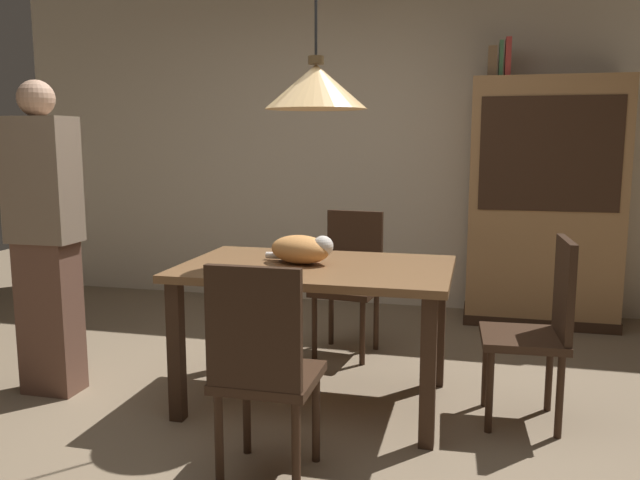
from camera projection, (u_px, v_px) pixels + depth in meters
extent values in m
plane|color=#847056|center=(285.00, 435.00, 3.10)|extent=(10.00, 10.00, 0.00)
cube|color=beige|center=(375.00, 133.00, 5.42)|extent=(6.40, 0.10, 2.90)
cube|color=brown|center=(316.00, 269.00, 3.39)|extent=(1.40, 0.90, 0.04)
cube|color=#382316|center=(176.00, 352.00, 3.22)|extent=(0.07, 0.07, 0.71)
cube|color=#382316|center=(428.00, 373.00, 2.93)|extent=(0.07, 0.07, 0.71)
cube|color=#382316|center=(234.00, 312.00, 3.97)|extent=(0.07, 0.07, 0.71)
cube|color=#382316|center=(439.00, 325.00, 3.68)|extent=(0.07, 0.07, 0.71)
cube|color=#382316|center=(523.00, 338.00, 3.19)|extent=(0.42, 0.42, 0.04)
cube|color=#322014|center=(564.00, 288.00, 3.12)|extent=(0.06, 0.38, 0.48)
cylinder|color=#382316|center=(486.00, 369.00, 3.41)|extent=(0.04, 0.04, 0.41)
cylinder|color=#382316|center=(490.00, 392.00, 3.10)|extent=(0.04, 0.04, 0.41)
cylinder|color=#382316|center=(549.00, 373.00, 3.35)|extent=(0.04, 0.04, 0.41)
cylinder|color=#382316|center=(560.00, 397.00, 3.04)|extent=(0.04, 0.04, 0.41)
cube|color=#382316|center=(346.00, 290.00, 4.21)|extent=(0.44, 0.44, 0.04)
cube|color=#322014|center=(355.00, 246.00, 4.33)|extent=(0.38, 0.08, 0.48)
cylinder|color=#382316|center=(314.00, 328.00, 4.15)|extent=(0.04, 0.04, 0.41)
cylinder|color=#382316|center=(362.00, 333.00, 4.04)|extent=(0.04, 0.04, 0.41)
cylinder|color=#382316|center=(331.00, 315.00, 4.44)|extent=(0.04, 0.04, 0.41)
cylinder|color=#382316|center=(376.00, 320.00, 4.33)|extent=(0.04, 0.04, 0.41)
cube|color=#382316|center=(269.00, 377.00, 2.67)|extent=(0.40, 0.40, 0.04)
cube|color=#322014|center=(253.00, 328.00, 2.46)|extent=(0.38, 0.04, 0.48)
cylinder|color=#382316|center=(316.00, 417.00, 2.82)|extent=(0.04, 0.04, 0.41)
cylinder|color=#382316|center=(247.00, 409.00, 2.90)|extent=(0.04, 0.04, 0.41)
cylinder|color=#382316|center=(296.00, 451.00, 2.51)|extent=(0.04, 0.04, 0.41)
cylinder|color=#382316|center=(219.00, 442.00, 2.59)|extent=(0.04, 0.04, 0.41)
ellipsoid|color=#E59951|center=(300.00, 249.00, 3.42)|extent=(0.39, 0.32, 0.15)
sphere|color=white|center=(323.00, 246.00, 3.36)|extent=(0.11, 0.11, 0.11)
cylinder|color=white|center=(282.00, 256.00, 3.51)|extent=(0.18, 0.04, 0.04)
cone|color=#E5B775|center=(316.00, 87.00, 3.25)|extent=(0.52, 0.52, 0.22)
cylinder|color=#513D23|center=(316.00, 60.00, 3.23)|extent=(0.08, 0.08, 0.04)
cube|color=#A87A4C|center=(544.00, 203.00, 4.87)|extent=(1.10, 0.44, 1.85)
cube|color=#382316|center=(550.00, 154.00, 4.59)|extent=(0.97, 0.01, 0.81)
cube|color=#382316|center=(538.00, 317.00, 5.00)|extent=(1.12, 0.45, 0.08)
cube|color=brown|center=(492.00, 63.00, 4.80)|extent=(0.06, 0.24, 0.22)
cube|color=#427A4C|center=(501.00, 60.00, 4.79)|extent=(0.03, 0.20, 0.26)
cube|color=#B73833|center=(508.00, 58.00, 4.77)|extent=(0.04, 0.22, 0.28)
cube|color=brown|center=(51.00, 318.00, 3.58)|extent=(0.30, 0.20, 0.85)
cube|color=#84705B|center=(41.00, 180.00, 3.47)|extent=(0.36, 0.22, 0.67)
sphere|color=tan|center=(36.00, 98.00, 3.40)|extent=(0.19, 0.19, 0.19)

